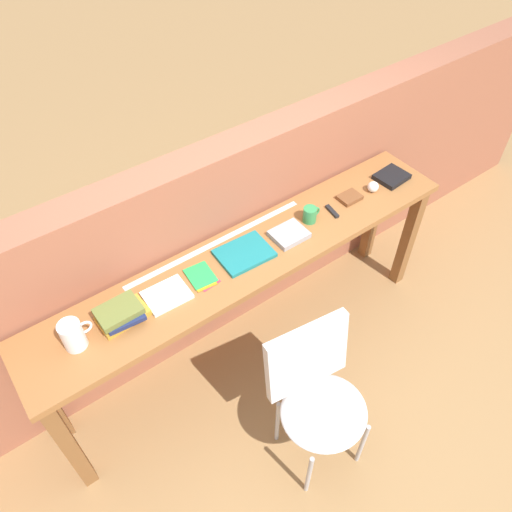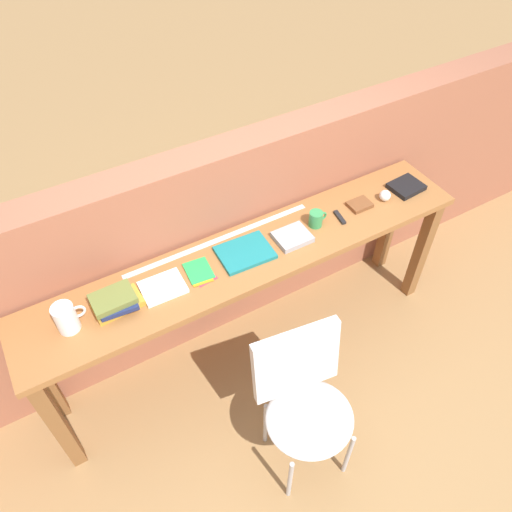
{
  "view_description": "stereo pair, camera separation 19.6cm",
  "coord_description": "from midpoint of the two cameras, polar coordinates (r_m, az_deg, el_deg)",
  "views": [
    {
      "loc": [
        -1.05,
        -1.17,
        2.78
      ],
      "look_at": [
        0.0,
        0.25,
        0.9
      ],
      "focal_mm": 35.0,
      "sensor_mm": 36.0,
      "label": 1
    },
    {
      "loc": [
        -0.88,
        -1.28,
        2.78
      ],
      "look_at": [
        0.0,
        0.25,
        0.9
      ],
      "focal_mm": 35.0,
      "sensor_mm": 36.0,
      "label": 2
    }
  ],
  "objects": [
    {
      "name": "magazine_cycling",
      "position": [
        2.47,
        -12.41,
        -4.48
      ],
      "size": [
        0.22,
        0.18,
        0.02
      ],
      "primitive_type": "cube",
      "rotation": [
        0.0,
        0.0,
        -0.03
      ],
      "color": "white",
      "rests_on": "sideboard"
    },
    {
      "name": "ground_plane",
      "position": [
        3.18,
        0.94,
        -13.94
      ],
      "size": [
        40.0,
        40.0,
        0.0
      ],
      "primitive_type": "plane",
      "color": "#9E7547"
    },
    {
      "name": "brick_wall_back",
      "position": [
        2.98,
        -6.35,
        1.25
      ],
      "size": [
        6.0,
        0.2,
        1.33
      ],
      "primitive_type": "cube",
      "color": "#9E5B42",
      "rests_on": "ground"
    },
    {
      "name": "ruler_metal_back_edge",
      "position": [
        2.68,
        -6.62,
        1.47
      ],
      "size": [
        1.09,
        0.03,
        0.0
      ],
      "primitive_type": "cube",
      "color": "silver",
      "rests_on": "sideboard"
    },
    {
      "name": "book_stack_leftmost",
      "position": [
        2.41,
        -17.41,
        -6.46
      ],
      "size": [
        0.24,
        0.17,
        0.09
      ],
      "color": "gold",
      "rests_on": "sideboard"
    },
    {
      "name": "book_repair_rightmost",
      "position": [
        3.16,
        13.53,
        8.75
      ],
      "size": [
        0.2,
        0.17,
        0.03
      ],
      "primitive_type": "cube",
      "rotation": [
        0.0,
        0.0,
        0.07
      ],
      "color": "black",
      "rests_on": "sideboard"
    },
    {
      "name": "pitcher_white",
      "position": [
        2.37,
        -22.45,
        -8.43
      ],
      "size": [
        0.14,
        0.1,
        0.18
      ],
      "color": "white",
      "rests_on": "sideboard"
    },
    {
      "name": "multitool_folded",
      "position": [
        2.86,
        6.76,
        5.02
      ],
      "size": [
        0.04,
        0.11,
        0.02
      ],
      "primitive_type": "cube",
      "rotation": [
        0.0,
        0.0,
        -0.15
      ],
      "color": "black",
      "rests_on": "sideboard"
    },
    {
      "name": "sideboard",
      "position": [
        2.72,
        -2.68,
        -1.77
      ],
      "size": [
        2.5,
        0.44,
        0.88
      ],
      "color": "#996033",
      "rests_on": "ground"
    },
    {
      "name": "sports_ball_small",
      "position": [
        3.02,
        11.43,
        7.7
      ],
      "size": [
        0.07,
        0.07,
        0.07
      ],
      "primitive_type": "sphere",
      "color": "silver",
      "rests_on": "sideboard"
    },
    {
      "name": "book_open_centre",
      "position": [
        2.6,
        -3.5,
        0.21
      ],
      "size": [
        0.29,
        0.23,
        0.02
      ],
      "primitive_type": "cube",
      "rotation": [
        0.0,
        0.0,
        -0.05
      ],
      "color": "#19757A",
      "rests_on": "sideboard"
    },
    {
      "name": "chair_white_moulded",
      "position": [
        2.55,
        4.8,
        -15.46
      ],
      "size": [
        0.5,
        0.51,
        0.89
      ],
      "color": "silver",
      "rests_on": "ground"
    },
    {
      "name": "mug",
      "position": [
        2.77,
        4.2,
        4.69
      ],
      "size": [
        0.11,
        0.08,
        0.09
      ],
      "color": "#338C4C",
      "rests_on": "sideboard"
    },
    {
      "name": "book_grey_hardcover",
      "position": [
        2.69,
        1.72,
        2.41
      ],
      "size": [
        0.19,
        0.16,
        0.03
      ],
      "primitive_type": "cube",
      "rotation": [
        0.0,
        0.0,
        -0.01
      ],
      "color": "#9E9EA3",
      "rests_on": "sideboard"
    },
    {
      "name": "leather_journal_brown",
      "position": [
        2.96,
        8.79,
        6.56
      ],
      "size": [
        0.13,
        0.1,
        0.02
      ],
      "primitive_type": "cube",
      "rotation": [
        0.0,
        0.0,
        -0.01
      ],
      "color": "brown",
      "rests_on": "sideboard"
    },
    {
      "name": "pamphlet_pile_colourful",
      "position": [
        2.52,
        -8.46,
        -2.47
      ],
      "size": [
        0.14,
        0.18,
        0.01
      ],
      "color": "#E5334C",
      "rests_on": "sideboard"
    }
  ]
}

